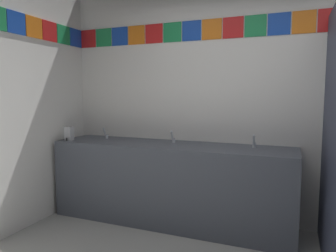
% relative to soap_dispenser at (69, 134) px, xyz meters
% --- Properties ---
extents(wall_back, '(4.36, 0.09, 2.74)m').
position_rel_soap_dispenser_xyz_m(wall_back, '(2.02, 0.54, 0.43)').
color(wall_back, white).
rests_on(wall_back, ground_plane).
extents(vanity_counter, '(2.61, 0.62, 0.87)m').
position_rel_soap_dispenser_xyz_m(vanity_counter, '(1.19, 0.19, -0.50)').
color(vanity_counter, '#4C515B').
rests_on(vanity_counter, ground_plane).
extents(faucet_left, '(0.04, 0.10, 0.14)m').
position_rel_soap_dispenser_xyz_m(faucet_left, '(0.32, 0.28, -0.03)').
color(faucet_left, silver).
rests_on(faucet_left, vanity_counter).
extents(faucet_center, '(0.04, 0.10, 0.14)m').
position_rel_soap_dispenser_xyz_m(faucet_center, '(1.19, 0.28, -0.03)').
color(faucet_center, silver).
rests_on(faucet_center, vanity_counter).
extents(faucet_right, '(0.04, 0.10, 0.14)m').
position_rel_soap_dispenser_xyz_m(faucet_right, '(2.06, 0.28, -0.03)').
color(faucet_right, silver).
rests_on(faucet_right, vanity_counter).
extents(soap_dispenser, '(0.09, 0.09, 0.16)m').
position_rel_soap_dispenser_xyz_m(soap_dispenser, '(0.00, 0.00, 0.00)').
color(soap_dispenser, '#B7BABF').
rests_on(soap_dispenser, vanity_counter).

